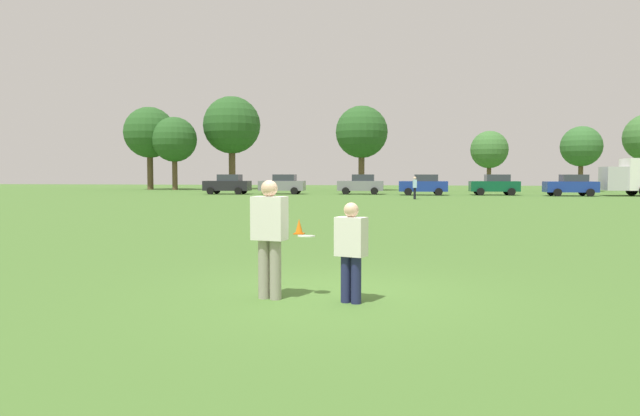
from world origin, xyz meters
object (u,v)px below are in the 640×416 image
object	(u,v)px
player_thrower	(270,232)
parked_car_far_right	(571,185)
parked_car_mid_left	(283,184)
parked_car_near_right	(495,185)
traffic_cone	(299,227)
bystander_sideline_watcher	(415,186)
parked_car_center	(361,184)
parked_car_mid_right	(424,185)
frisbee	(306,236)
parked_car_near_left	(228,184)
player_defender	(351,247)

from	to	relation	value
player_thrower	parked_car_far_right	world-z (taller)	parked_car_far_right
parked_car_mid_left	parked_car_near_right	xyz separation A→B (m)	(19.09, 0.12, 0.00)
parked_car_near_right	traffic_cone	bearing A→B (deg)	-107.27
bystander_sideline_watcher	parked_car_center	bearing A→B (deg)	115.97
parked_car_mid_right	parked_car_near_right	bearing A→B (deg)	8.91
frisbee	parked_car_far_right	size ratio (longest dim) A/B	0.06
traffic_cone	parked_car_center	bearing A→B (deg)	91.50
parked_car_mid_right	parked_car_near_right	distance (m)	6.29
frisbee	parked_car_near_left	distance (m)	45.62
player_thrower	parked_car_center	xyz separation A→B (m)	(-2.26, 44.98, -0.09)
parked_car_mid_right	bystander_sideline_watcher	size ratio (longest dim) A/B	2.54
player_thrower	parked_car_mid_right	bearing A→B (deg)	85.57
parked_car_center	parked_car_far_right	bearing A→B (deg)	-5.37
parked_car_near_left	parked_car_near_right	size ratio (longest dim) A/B	1.00
parked_car_far_right	player_defender	bearing A→B (deg)	-108.38
traffic_cone	parked_car_near_left	distance (m)	36.39
traffic_cone	parked_car_far_right	distance (m)	37.94
player_thrower	player_defender	xyz separation A→B (m)	(1.25, -0.10, -0.19)
parked_car_mid_right	player_thrower	bearing A→B (deg)	-94.43
traffic_cone	bystander_sideline_watcher	bearing A→B (deg)	81.51
frisbee	parked_car_near_left	bearing A→B (deg)	109.18
frisbee	parked_car_mid_left	size ratio (longest dim) A/B	0.06
parked_car_mid_right	bystander_sideline_watcher	world-z (taller)	parked_car_mid_right
player_defender	parked_car_near_left	world-z (taller)	parked_car_near_left
parked_car_mid_left	parked_car_far_right	world-z (taller)	same
parked_car_near_left	parked_car_far_right	world-z (taller)	same
frisbee	parked_car_near_right	bearing A→B (deg)	78.43
player_thrower	parked_car_center	world-z (taller)	parked_car_center
parked_car_mid_right	parked_car_near_right	size ratio (longest dim) A/B	1.00
traffic_cone	parked_car_mid_left	size ratio (longest dim) A/B	0.11
parked_car_near_left	parked_car_mid_left	distance (m)	5.06
player_thrower	frisbee	xyz separation A→B (m)	(0.53, 0.23, -0.07)
player_thrower	player_defender	distance (m)	1.27
player_defender	bystander_sideline_watcher	xyz separation A→B (m)	(1.27, 35.26, 0.12)
parked_car_near_left	parked_car_mid_left	xyz separation A→B (m)	(4.95, 1.05, 0.00)
bystander_sideline_watcher	player_thrower	bearing A→B (deg)	-94.10
player_thrower	parked_car_mid_left	bearing A→B (deg)	102.10
frisbee	traffic_cone	xyz separation A→B (m)	(-1.85, 9.15, -0.71)
parked_car_far_right	bystander_sideline_watcher	distance (m)	15.46
player_thrower	traffic_cone	size ratio (longest dim) A/B	3.76
player_defender	player_thrower	bearing A→B (deg)	175.65
player_thrower	parked_car_far_right	distance (m)	46.04
parked_car_near_left	parked_car_far_right	distance (m)	30.13
frisbee	parked_car_mid_left	world-z (taller)	parked_car_mid_left
parked_car_center	parked_car_mid_right	distance (m)	5.82
player_defender	parked_car_mid_left	size ratio (longest dim) A/B	0.35
player_defender	parked_car_near_right	bearing A→B (deg)	79.41
parked_car_near_right	player_defender	bearing A→B (deg)	-100.59
parked_car_far_right	bystander_sideline_watcher	bearing A→B (deg)	-148.26
player_thrower	parked_car_near_left	world-z (taller)	parked_car_near_left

